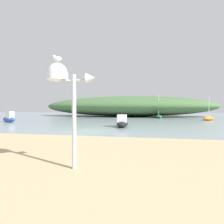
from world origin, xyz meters
TOP-DOWN VIEW (x-y plane):
  - ground_plane at (0.00, 0.00)m, footprint 120.00×120.00m
  - beach_sand at (0.00, -8.00)m, footprint 44.00×9.00m
  - distant_hill at (0.54, 27.32)m, footprint 39.66×15.41m
  - mast_structure at (2.32, -9.09)m, footprint 1.39×0.58m
  - seagull_on_radar at (2.16, -9.09)m, footprint 0.32×0.12m
  - motorboat_west_reach at (2.36, 3.86)m, footprint 1.37×3.25m
  - motorboat_off_point at (-13.31, 6.76)m, footprint 2.68×1.64m
  - sailboat_far_right at (7.20, 20.66)m, footprint 1.47×3.73m
  - sailboat_mid_channel at (14.44, 15.89)m, footprint 2.86×3.05m

SIDE VIEW (x-z plane):
  - ground_plane at x=0.00m, z-range 0.00..0.00m
  - beach_sand at x=0.00m, z-range 0.00..0.20m
  - sailboat_far_right at x=7.20m, z-range -2.02..2.66m
  - sailboat_mid_channel at x=14.44m, z-range -1.55..2.19m
  - motorboat_west_reach at x=2.36m, z-range -0.17..1.09m
  - motorboat_off_point at x=-13.31m, z-range -0.20..1.28m
  - distant_hill at x=0.54m, z-range 0.00..4.65m
  - mast_structure at x=2.32m, z-range 1.20..4.19m
  - seagull_on_radar at x=2.16m, z-range 3.21..3.44m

